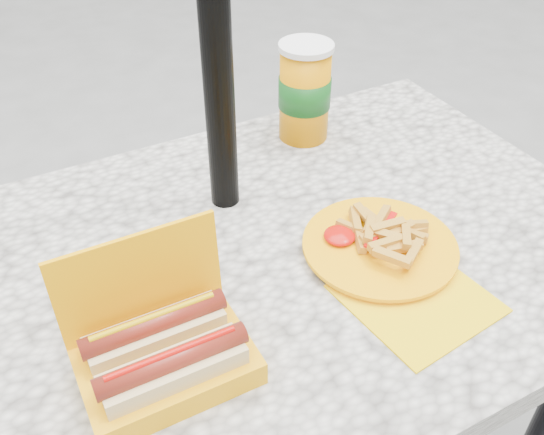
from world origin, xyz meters
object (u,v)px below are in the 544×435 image
hotdog_box (164,353)px  fries_plate (382,248)px  umbrella_pole (214,8)px  soda_cup (305,92)px

hotdog_box → fries_plate: 0.39m
umbrella_pole → hotdog_box: size_ratio=9.98×
fries_plate → soda_cup: soda_cup is taller
umbrella_pole → fries_plate: (0.16, -0.25, -0.34)m
soda_cup → hotdog_box: bearing=-136.7°
fries_plate → soda_cup: 0.40m
umbrella_pole → hotdog_box: 0.49m
hotdog_box → soda_cup: 0.64m
umbrella_pole → soda_cup: 0.37m
umbrella_pole → soda_cup: (0.24, 0.13, -0.25)m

